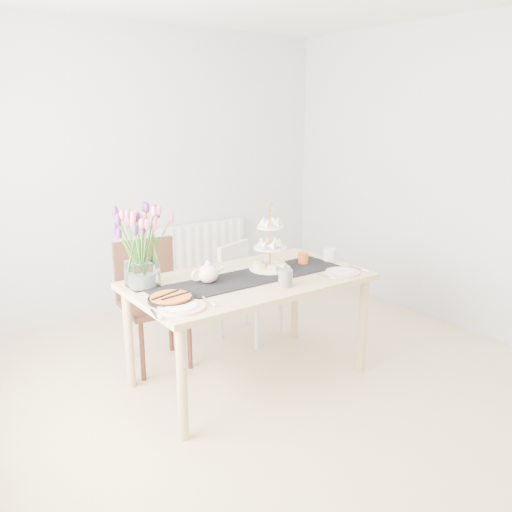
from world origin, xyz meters
TOP-DOWN VIEW (x-y plane):
  - room_shell at (0.00, 0.00)m, footprint 4.50×4.50m
  - radiator at (0.50, 2.19)m, footprint 1.20×0.08m
  - dining_table at (-0.06, 0.40)m, footprint 1.60×0.90m
  - chair_brown at (-0.48, 1.07)m, footprint 0.49×0.49m
  - chair_white at (0.36, 1.07)m, footprint 0.50×0.50m
  - table_runner at (-0.06, 0.40)m, footprint 1.40×0.35m
  - tulip_vase at (-0.72, 0.64)m, footprint 0.64×0.64m
  - cake_stand at (0.17, 0.46)m, footprint 0.30×0.30m
  - teapot at (-0.34, 0.46)m, footprint 0.24×0.20m
  - cream_jug at (0.68, 0.39)m, footprint 0.11×0.11m
  - tart_tin at (-0.70, 0.30)m, footprint 0.28×0.28m
  - mug_grey at (0.03, 0.12)m, footprint 0.13×0.13m
  - mug_orange at (0.47, 0.45)m, footprint 0.10×0.10m
  - plate_left at (-0.70, 0.15)m, footprint 0.32×0.32m
  - plate_right at (0.54, 0.11)m, footprint 0.26×0.26m

SIDE VIEW (x-z plane):
  - radiator at x=0.50m, z-range 0.15..0.75m
  - chair_white at x=0.36m, z-range 0.06..0.84m
  - chair_brown at x=-0.48m, z-range 0.08..1.00m
  - dining_table at x=-0.06m, z-range 0.30..1.05m
  - table_runner at x=-0.06m, z-range 0.75..0.76m
  - plate_right at x=0.54m, z-range 0.75..0.76m
  - plate_left at x=-0.70m, z-range 0.75..0.76m
  - tart_tin at x=-0.70m, z-range 0.75..0.78m
  - mug_orange at x=0.47m, z-range 0.75..0.84m
  - cream_jug at x=0.68m, z-range 0.75..0.85m
  - mug_grey at x=0.03m, z-range 0.75..0.86m
  - teapot at x=-0.34m, z-range 0.75..0.89m
  - cake_stand at x=0.17m, z-range 0.66..1.09m
  - tulip_vase at x=-0.72m, z-range 0.83..1.37m
  - room_shell at x=0.00m, z-range -0.95..3.55m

